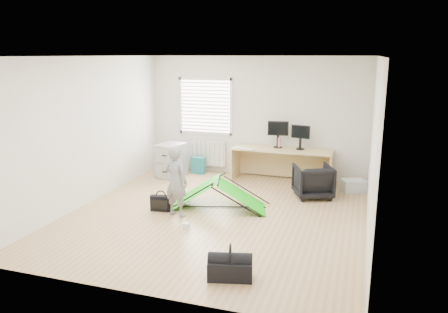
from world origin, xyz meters
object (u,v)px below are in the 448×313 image
(person, at_px, (176,181))
(kite, at_px, (219,193))
(monitor_right, at_px, (300,141))
(duffel_bag, at_px, (230,269))
(filing_cabinet, at_px, (171,160))
(office_chair, at_px, (313,181))
(monitor_left, at_px, (278,138))
(storage_crate, at_px, (353,186))
(laptop_bag, at_px, (161,203))
(thermos, at_px, (279,143))
(desk, at_px, (282,165))

(person, distance_m, kite, 0.90)
(person, bearing_deg, kite, -117.63)
(monitor_right, distance_m, duffel_bag, 4.58)
(filing_cabinet, distance_m, kite, 2.37)
(office_chair, relative_size, duffel_bag, 1.28)
(monitor_left, bearing_deg, office_chair, -56.98)
(monitor_left, relative_size, monitor_right, 1.11)
(monitor_left, relative_size, person, 0.36)
(kite, distance_m, storage_crate, 2.88)
(filing_cabinet, distance_m, office_chair, 3.29)
(monitor_left, xyz_separation_m, laptop_bag, (-1.58, -2.62, -0.80))
(laptop_bag, bearing_deg, thermos, 46.89)
(monitor_left, height_order, thermos, monitor_left)
(thermos, xyz_separation_m, duffel_bag, (0.27, -4.51, -0.72))
(monitor_left, relative_size, storage_crate, 1.00)
(kite, xyz_separation_m, storage_crate, (2.30, 1.73, -0.14))
(office_chair, bearing_deg, monitor_right, -89.67)
(monitor_right, distance_m, storage_crate, 1.45)
(monitor_left, bearing_deg, monitor_right, -14.12)
(laptop_bag, bearing_deg, storage_crate, 23.40)
(filing_cabinet, xyz_separation_m, monitor_right, (2.85, 0.44, 0.55))
(laptop_bag, relative_size, duffel_bag, 0.69)
(monitor_left, distance_m, kite, 2.33)
(desk, relative_size, storage_crate, 4.75)
(laptop_bag, height_order, duffel_bag, laptop_bag)
(monitor_right, relative_size, office_chair, 0.58)
(monitor_left, xyz_separation_m, office_chair, (0.90, -1.00, -0.62))
(duffel_bag, bearing_deg, monitor_left, 80.15)
(storage_crate, bearing_deg, desk, 169.37)
(desk, relative_size, thermos, 9.33)
(desk, relative_size, filing_cabinet, 2.83)
(kite, relative_size, laptop_bag, 4.54)
(laptop_bag, bearing_deg, office_chair, 22.07)
(monitor_left, xyz_separation_m, thermos, (0.04, -0.04, -0.10))
(office_chair, bearing_deg, kite, 13.37)
(thermos, distance_m, kite, 2.28)
(person, bearing_deg, monitor_left, -98.69)
(office_chair, distance_m, laptop_bag, 2.96)
(kite, distance_m, laptop_bag, 1.05)
(monitor_left, height_order, office_chair, monitor_left)
(thermos, relative_size, duffel_bag, 0.42)
(person, relative_size, storage_crate, 2.75)
(thermos, relative_size, kite, 0.13)
(office_chair, bearing_deg, monitor_left, -70.71)
(storage_crate, relative_size, laptop_bag, 1.19)
(person, height_order, storage_crate, person)
(desk, height_order, laptop_bag, desk)
(desk, distance_m, kite, 2.16)
(filing_cabinet, xyz_separation_m, thermos, (2.39, 0.45, 0.47))
(storage_crate, bearing_deg, kite, -143.11)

